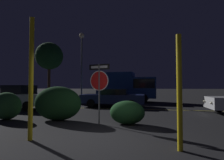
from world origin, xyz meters
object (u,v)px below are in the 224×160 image
at_px(passing_car_1, 21,97).
at_px(delivery_truck, 127,86).
at_px(hedge_bush_2, 127,112).
at_px(street_lamp, 82,52).
at_px(tree_0, 49,56).
at_px(hedge_bush_1, 58,103).
at_px(passing_car_2, 113,98).
at_px(hedge_bush_0, 6,106).
at_px(stop_sign, 99,81).
at_px(yellow_pole_right, 179,92).
at_px(yellow_pole_left, 31,78).

distance_m(passing_car_1, delivery_truck, 9.57).
height_order(hedge_bush_2, street_lamp, street_lamp).
relative_size(delivery_truck, tree_0, 0.88).
height_order(hedge_bush_1, passing_car_2, hedge_bush_1).
distance_m(hedge_bush_1, hedge_bush_2, 3.11).
xyz_separation_m(hedge_bush_0, hedge_bush_1, (2.37, 0.23, 0.13)).
xyz_separation_m(stop_sign, passing_car_1, (-6.38, 3.66, -0.93)).
height_order(yellow_pole_right, hedge_bush_0, yellow_pole_right).
distance_m(yellow_pole_left, tree_0, 16.58).
bearing_deg(street_lamp, delivery_truck, -1.91).
height_order(stop_sign, hedge_bush_2, stop_sign).
xyz_separation_m(yellow_pole_right, tree_0, (-11.68, 14.37, 3.69)).
bearing_deg(delivery_truck, hedge_bush_0, -18.34).
height_order(delivery_truck, street_lamp, street_lamp).
height_order(hedge_bush_2, passing_car_2, passing_car_2).
xyz_separation_m(yellow_pole_right, hedge_bush_2, (-1.47, 2.62, -0.89)).
height_order(stop_sign, tree_0, tree_0).
relative_size(hedge_bush_0, delivery_truck, 0.24).
bearing_deg(tree_0, passing_car_2, -33.99).
relative_size(yellow_pole_right, hedge_bush_1, 1.26).
xyz_separation_m(passing_car_2, street_lamp, (-4.24, 4.74, 4.49)).
bearing_deg(yellow_pole_left, passing_car_2, 84.09).
bearing_deg(hedge_bush_1, yellow_pole_left, -77.07).
bearing_deg(hedge_bush_0, yellow_pole_left, -40.11).
bearing_deg(yellow_pole_right, hedge_bush_2, 119.21).
bearing_deg(hedge_bush_1, passing_car_2, 75.15).
distance_m(hedge_bush_0, hedge_bush_1, 2.38).
relative_size(passing_car_1, street_lamp, 0.60).
bearing_deg(hedge_bush_2, passing_car_1, 154.79).
height_order(yellow_pole_left, hedge_bush_0, yellow_pole_left).
distance_m(yellow_pole_right, hedge_bush_0, 7.45).
relative_size(stop_sign, hedge_bush_0, 1.67).
xyz_separation_m(passing_car_1, tree_0, (-2.72, 8.22, 4.28)).
distance_m(stop_sign, hedge_bush_1, 2.23).
distance_m(hedge_bush_0, passing_car_2, 7.08).
relative_size(hedge_bush_1, street_lamp, 0.30).
bearing_deg(street_lamp, yellow_pole_right, -61.25).
bearing_deg(stop_sign, street_lamp, 125.04).
bearing_deg(stop_sign, hedge_bush_0, -170.46).
height_order(hedge_bush_1, tree_0, tree_0).
bearing_deg(yellow_pole_left, stop_sign, 60.50).
relative_size(hedge_bush_0, tree_0, 0.22).
bearing_deg(tree_0, hedge_bush_0, -67.98).
distance_m(yellow_pole_right, street_lamp, 15.63).
bearing_deg(hedge_bush_1, street_lamp, 104.69).
xyz_separation_m(hedge_bush_2, delivery_truck, (-0.99, 10.50, 1.10)).
bearing_deg(yellow_pole_left, yellow_pole_right, -1.47).
bearing_deg(street_lamp, stop_sign, -66.42).
xyz_separation_m(hedge_bush_1, tree_0, (-7.12, 11.51, 4.30)).
height_order(stop_sign, street_lamp, street_lamp).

